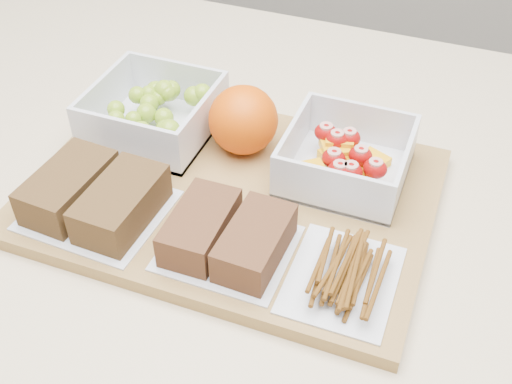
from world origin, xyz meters
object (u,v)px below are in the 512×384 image
cutting_board (231,194)px  grape_container (156,112)px  orange (243,120)px  sandwich_bag_center (227,236)px  pretzel_bag (343,271)px  sandwich_bag_left (95,196)px  fruit_container (346,160)px

cutting_board → grape_container: (-0.12, 0.07, 0.03)m
orange → sandwich_bag_center: bearing=-73.5°
grape_container → pretzel_bag: (0.27, -0.15, -0.01)m
cutting_board → sandwich_bag_left: 0.14m
cutting_board → sandwich_bag_left: sandwich_bag_left is taller
pretzel_bag → orange: bearing=136.2°
cutting_board → fruit_container: fruit_container is taller
grape_container → sandwich_bag_left: bearing=-86.8°
grape_container → sandwich_bag_left: 0.15m
sandwich_bag_left → pretzel_bag: 0.26m
sandwich_bag_center → cutting_board: bearing=110.7°
orange → sandwich_bag_left: 0.18m
sandwich_bag_left → cutting_board: bearing=35.3°
sandwich_bag_left → sandwich_bag_center: 0.14m
fruit_container → orange: bearing=177.4°
sandwich_bag_center → fruit_container: bearing=63.0°
grape_container → fruit_container: bearing=-0.6°
pretzel_bag → sandwich_bag_left: bearing=-179.9°
cutting_board → orange: size_ratio=5.40×
grape_container → orange: bearing=1.6°
cutting_board → pretzel_bag: size_ratio=3.55×
grape_container → cutting_board: bearing=-29.0°
sandwich_bag_center → pretzel_bag: bearing=0.7°
cutting_board → sandwich_bag_center: size_ratio=3.44×
cutting_board → sandwich_bag_center: bearing=-69.7°
orange → sandwich_bag_center: size_ratio=0.64×
fruit_container → sandwich_bag_center: fruit_container is taller
sandwich_bag_center → grape_container: bearing=135.7°
fruit_container → sandwich_bag_center: size_ratio=1.05×
cutting_board → sandwich_bag_center: 0.09m
orange → pretzel_bag: orange is taller
grape_container → fruit_container: grape_container is taller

